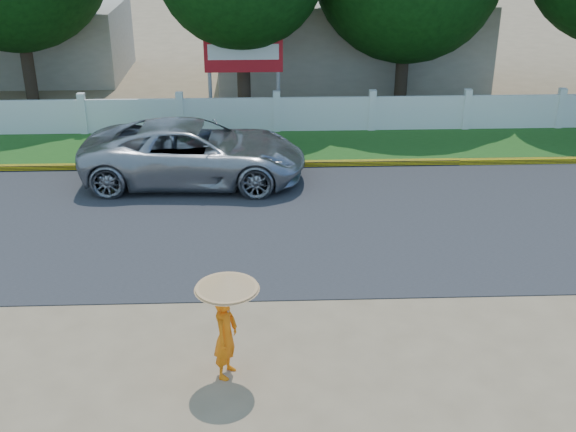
% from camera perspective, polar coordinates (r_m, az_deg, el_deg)
% --- Properties ---
extents(ground, '(120.00, 120.00, 0.00)m').
position_cam_1_polar(ground, '(12.80, 0.35, -9.07)').
color(ground, '#9E8460').
rests_on(ground, ground).
extents(road, '(60.00, 7.00, 0.02)m').
position_cam_1_polar(road, '(16.72, -0.33, -0.43)').
color(road, '#38383A').
rests_on(road, ground).
extents(grass_verge, '(60.00, 3.50, 0.03)m').
position_cam_1_polar(grass_verge, '(21.58, -0.80, 5.53)').
color(grass_verge, '#2D601E').
rests_on(grass_verge, ground).
extents(curb, '(40.00, 0.18, 0.16)m').
position_cam_1_polar(curb, '(19.96, -0.68, 4.10)').
color(curb, yellow).
rests_on(curb, ground).
extents(fence, '(40.00, 0.10, 1.10)m').
position_cam_1_polar(fence, '(22.79, -0.91, 8.00)').
color(fence, silver).
rests_on(fence, ground).
extents(building_near, '(10.00, 6.00, 3.20)m').
position_cam_1_polar(building_near, '(29.35, 4.78, 13.84)').
color(building_near, '#B7AD99').
rests_on(building_near, ground).
extents(building_far, '(8.00, 5.00, 2.80)m').
position_cam_1_polar(building_far, '(31.63, -20.22, 12.88)').
color(building_far, '#B7AD99').
rests_on(building_far, ground).
extents(vehicle, '(5.87, 2.91, 1.60)m').
position_cam_1_polar(vehicle, '(18.91, -7.40, 5.02)').
color(vehicle, '#9EA0A5').
rests_on(vehicle, ground).
extents(monk_with_parasol, '(1.00, 1.00, 1.81)m').
position_cam_1_polar(monk_with_parasol, '(11.17, -4.91, -7.49)').
color(monk_with_parasol, orange).
rests_on(monk_with_parasol, ground).
extents(billboard, '(2.50, 0.13, 2.95)m').
position_cam_1_polar(billboard, '(23.46, -3.54, 12.46)').
color(billboard, gray).
rests_on(billboard, ground).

